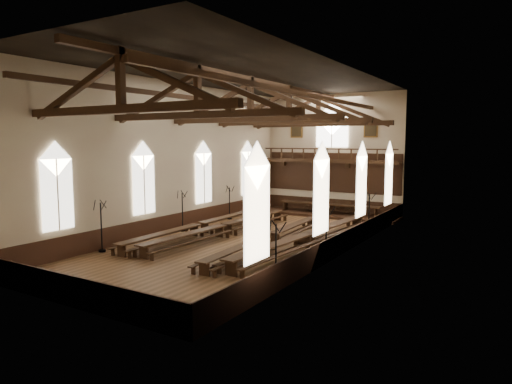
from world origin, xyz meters
TOP-DOWN VIEW (x-y plane):
  - ground at (0.00, 0.00)m, footprint 26.00×26.00m
  - room_walls at (0.00, 0.00)m, footprint 26.00×26.00m
  - wainscot_band at (0.00, 0.00)m, footprint 12.00×26.00m
  - side_windows at (-0.00, -0.00)m, footprint 11.85×19.80m
  - end_window at (0.00, 12.90)m, footprint 2.80×0.12m
  - minstrels_gallery at (0.00, 12.66)m, footprint 11.80×1.24m
  - portraits at (0.00, 12.90)m, footprint 7.75×0.09m
  - roof_trusses at (0.00, -0.00)m, footprint 11.70×25.70m
  - refectory_row_a at (-3.95, -0.06)m, footprint 1.70×14.35m
  - refectory_row_b at (-2.28, 0.37)m, footprint 1.74×14.58m
  - refectory_row_c at (1.69, -0.65)m, footprint 1.80×14.04m
  - refectory_row_d at (3.67, 0.42)m, footprint 2.19×15.13m
  - dais at (0.41, 11.40)m, footprint 11.40×3.05m
  - high_table at (0.41, 11.40)m, footprint 8.49×1.26m
  - high_chairs at (0.41, 12.22)m, footprint 4.94×0.45m
  - candelabrum_left_near at (-5.55, -6.64)m, footprint 0.81×0.89m
  - candelabrum_left_mid at (-5.55, 0.16)m, footprint 0.77×0.85m
  - candelabrum_left_far at (-5.55, 5.77)m, footprint 0.79×0.77m
  - candelabrum_right_near at (5.55, -6.89)m, footprint 0.78×0.86m
  - candelabrum_right_mid at (5.55, -1.44)m, footprint 0.81×0.82m
  - candelabrum_right_far at (5.55, 5.77)m, footprint 0.76×0.86m

SIDE VIEW (x-z plane):
  - ground at x=0.00m, z-range 0.00..0.00m
  - dais at x=0.41m, z-range 0.00..0.20m
  - refectory_row_c at x=1.69m, z-range 0.16..0.87m
  - refectory_row_a at x=-3.95m, z-range 0.17..0.91m
  - refectory_row_b at x=-2.28m, z-range 0.18..0.94m
  - refectory_row_d at x=3.67m, z-range 0.19..1.01m
  - wainscot_band at x=0.00m, z-range 0.00..1.20m
  - high_chairs at x=0.41m, z-range 0.25..1.18m
  - candelabrum_left_far at x=-5.55m, z-range -0.52..2.12m
  - candelabrum_right_mid at x=5.55m, z-range -0.54..2.22m
  - candelabrum_left_mid at x=-5.55m, z-range -0.55..2.24m
  - candelabrum_right_near at x=5.55m, z-range -0.55..2.25m
  - candelabrum_right_far at x=5.55m, z-range -0.55..2.26m
  - high_table at x=0.41m, z-range 0.48..1.27m
  - candelabrum_left_near at x=-5.55m, z-range -0.57..2.33m
  - side_windows at x=0.00m, z-range 1.49..5.99m
  - minstrels_gallery at x=0.00m, z-range 2.06..5.76m
  - room_walls at x=0.00m, z-range -6.54..19.46m
  - portraits at x=0.00m, z-range 6.38..7.82m
  - end_window at x=0.00m, z-range 5.32..9.12m
  - roof_trusses at x=0.00m, z-range 6.82..9.62m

